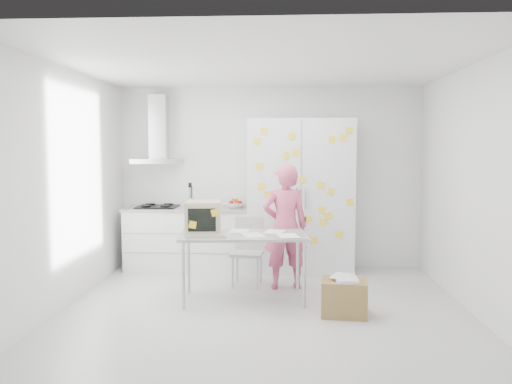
{
  "coord_description": "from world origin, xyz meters",
  "views": [
    {
      "loc": [
        0.19,
        -5.52,
        1.79
      ],
      "look_at": [
        -0.14,
        0.7,
        1.24
      ],
      "focal_mm": 35.0,
      "sensor_mm": 36.0,
      "label": 1
    }
  ],
  "objects_px": {
    "person": "(285,227)",
    "cardboard_box": "(344,297)",
    "chair": "(248,247)",
    "desk": "(218,226)"
  },
  "relations": [
    {
      "from": "desk",
      "to": "cardboard_box",
      "type": "distance_m",
      "value": 1.64
    },
    {
      "from": "person",
      "to": "desk",
      "type": "relative_size",
      "value": 1.04
    },
    {
      "from": "chair",
      "to": "cardboard_box",
      "type": "relative_size",
      "value": 1.69
    },
    {
      "from": "desk",
      "to": "chair",
      "type": "bearing_deg",
      "value": 61.26
    },
    {
      "from": "person",
      "to": "cardboard_box",
      "type": "distance_m",
      "value": 1.34
    },
    {
      "from": "desk",
      "to": "chair",
      "type": "relative_size",
      "value": 1.74
    },
    {
      "from": "desk",
      "to": "chair",
      "type": "height_order",
      "value": "desk"
    },
    {
      "from": "person",
      "to": "cardboard_box",
      "type": "height_order",
      "value": "person"
    },
    {
      "from": "chair",
      "to": "cardboard_box",
      "type": "xyz_separation_m",
      "value": [
        1.12,
        -1.16,
        -0.3
      ]
    },
    {
      "from": "person",
      "to": "cardboard_box",
      "type": "bearing_deg",
      "value": 112.46
    }
  ]
}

